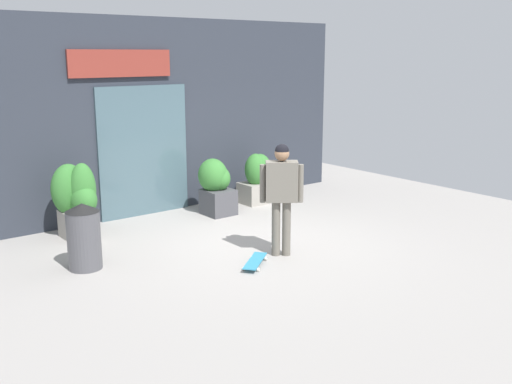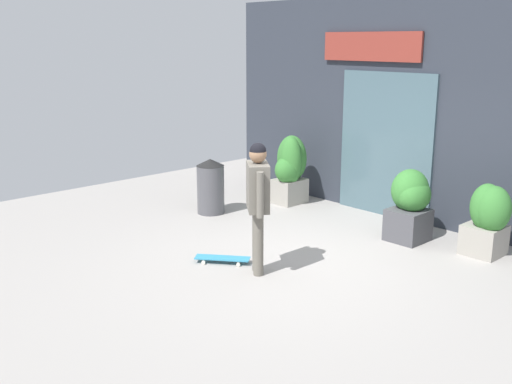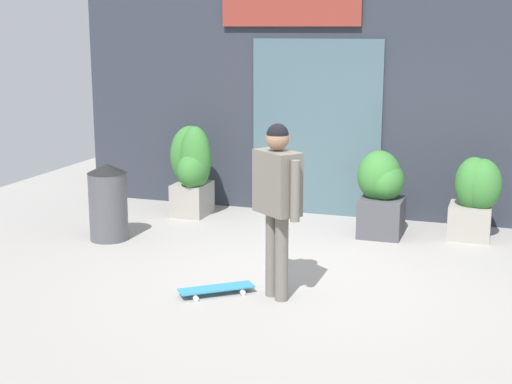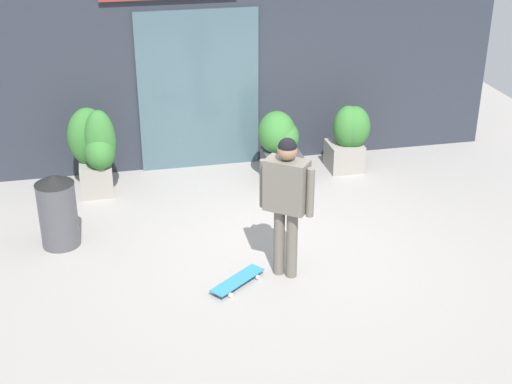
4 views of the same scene
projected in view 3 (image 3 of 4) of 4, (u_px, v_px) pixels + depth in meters
The scene contains 8 objects.
ground_plane at pixel (304, 279), 7.90m from camera, with size 12.00×12.00×0.00m, color #9E9993.
building_facade at pixel (360, 85), 10.25m from camera, with size 8.31×0.31×3.70m.
skateboarder at pixel (277, 192), 7.13m from camera, with size 0.54×0.50×1.73m.
skateboard at pixel (216, 289), 7.43m from camera, with size 0.71×0.62×0.08m.
planter_box_left at pixel (193, 167), 10.45m from camera, with size 0.68×0.76×1.28m.
planter_box_right at pixel (475, 195), 9.28m from camera, with size 0.62×0.56×1.04m.
planter_box_mid at pixel (382, 190), 9.47m from camera, with size 0.60×0.67×1.08m.
trash_bin at pixel (108, 202), 9.27m from camera, with size 0.49×0.49×0.97m.
Camera 3 is at (1.92, -7.28, 2.61)m, focal length 52.35 mm.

